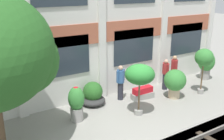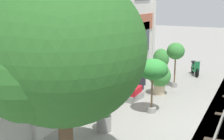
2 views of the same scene
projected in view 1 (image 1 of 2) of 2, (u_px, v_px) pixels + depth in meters
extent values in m
plane|color=gray|center=(136.00, 119.00, 10.44)|extent=(80.00, 80.00, 0.00)
cube|color=silver|center=(98.00, 0.00, 11.45)|extent=(14.76, 0.50, 8.97)
cube|color=#AD5B42|center=(101.00, 33.00, 11.65)|extent=(14.76, 0.06, 0.90)
cube|color=silver|center=(12.00, 3.00, 9.32)|extent=(0.36, 0.16, 8.97)
cube|color=silver|center=(102.00, 0.00, 11.20)|extent=(0.36, 0.16, 8.97)
cube|color=#28333D|center=(64.00, 57.00, 10.96)|extent=(2.36, 0.04, 1.70)
cube|color=#28333D|center=(134.00, 46.00, 12.84)|extent=(2.36, 0.04, 1.70)
cube|color=#28333D|center=(187.00, 39.00, 14.72)|extent=(2.36, 0.04, 1.70)
sphere|color=#286023|center=(24.00, 60.00, 7.97)|extent=(2.13, 2.13, 2.13)
cylinder|color=gray|center=(77.00, 114.00, 10.29)|extent=(0.50, 0.50, 0.53)
ellipsoid|color=#388438|center=(76.00, 98.00, 10.09)|extent=(0.63, 0.63, 0.95)
sphere|color=red|center=(76.00, 91.00, 10.00)|extent=(0.35, 0.35, 0.35)
cylinder|color=tan|center=(174.00, 93.00, 12.42)|extent=(0.53, 0.53, 0.45)
ellipsoid|color=#388438|center=(175.00, 80.00, 12.22)|extent=(1.03, 1.03, 1.01)
ellipsoid|color=#333333|center=(93.00, 100.00, 11.72)|extent=(1.10, 1.10, 0.39)
sphere|color=#286023|center=(93.00, 91.00, 11.59)|extent=(0.88, 0.88, 0.88)
cylinder|color=gray|center=(205.00, 74.00, 14.95)|extent=(0.52, 0.52, 0.55)
ellipsoid|color=#388438|center=(206.00, 61.00, 14.72)|extent=(0.92, 0.92, 1.13)
cube|color=gray|center=(142.00, 96.00, 12.34)|extent=(1.14, 0.52, 0.29)
cube|color=red|center=(143.00, 90.00, 12.25)|extent=(0.99, 0.34, 0.28)
cylinder|color=gray|center=(139.00, 112.00, 10.84)|extent=(0.36, 0.36, 0.22)
cylinder|color=brown|center=(139.00, 94.00, 10.60)|extent=(0.07, 0.07, 1.37)
ellipsoid|color=#236B28|center=(140.00, 74.00, 10.34)|extent=(1.20, 1.20, 0.80)
cylinder|color=gray|center=(200.00, 91.00, 12.95)|extent=(0.30, 0.30, 0.23)
cylinder|color=brown|center=(202.00, 75.00, 12.70)|extent=(0.07, 0.07, 1.45)
ellipsoid|color=#388438|center=(204.00, 57.00, 12.43)|extent=(0.88, 0.88, 0.84)
cylinder|color=#282833|center=(173.00, 78.00, 13.95)|extent=(0.26, 0.26, 0.82)
cylinder|color=maroon|center=(174.00, 65.00, 13.73)|extent=(0.34, 0.34, 0.59)
sphere|color=tan|center=(175.00, 58.00, 13.61)|extent=(0.22, 0.22, 0.22)
cylinder|color=maroon|center=(176.00, 66.00, 13.52)|extent=(0.09, 0.09, 0.53)
cylinder|color=maroon|center=(173.00, 64.00, 13.93)|extent=(0.09, 0.09, 0.53)
cylinder|color=#282833|center=(165.00, 81.00, 13.39)|extent=(0.26, 0.26, 0.85)
cylinder|color=maroon|center=(166.00, 69.00, 13.18)|extent=(0.34, 0.34, 0.53)
sphere|color=tan|center=(166.00, 61.00, 13.07)|extent=(0.22, 0.22, 0.22)
cylinder|color=maroon|center=(168.00, 69.00, 12.98)|extent=(0.09, 0.09, 0.48)
cylinder|color=maroon|center=(163.00, 67.00, 13.37)|extent=(0.09, 0.09, 0.48)
cylinder|color=#282833|center=(120.00, 91.00, 12.18)|extent=(0.26, 0.26, 0.84)
cylinder|color=#33598C|center=(121.00, 76.00, 11.96)|extent=(0.34, 0.34, 0.60)
sphere|color=tan|center=(121.00, 68.00, 11.83)|extent=(0.22, 0.22, 0.22)
cylinder|color=#33598C|center=(117.00, 77.00, 11.80)|extent=(0.09, 0.09, 0.54)
cylinder|color=#33598C|center=(124.00, 75.00, 12.10)|extent=(0.09, 0.09, 0.54)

